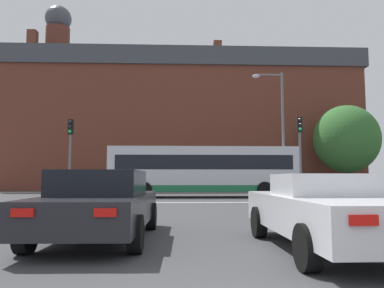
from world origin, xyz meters
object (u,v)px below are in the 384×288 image
object	(u,v)px
traffic_light_near_right	(300,145)
pedestrian_walking_east	(309,181)
bus_crossing_lead	(203,170)
traffic_light_far_right	(252,161)
pedestrian_walking_west	(102,180)
car_saloon_left	(101,204)
street_lamp_junction	(278,122)
traffic_light_near_left	(70,146)
pedestrian_waiting	(291,179)
car_roadster_right	(328,211)

from	to	relation	value
traffic_light_near_right	pedestrian_walking_east	xyz separation A→B (m)	(4.94, 12.63, -2.04)
bus_crossing_lead	traffic_light_far_right	distance (m)	8.96
bus_crossing_lead	pedestrian_walking_west	distance (m)	11.64
car_saloon_left	traffic_light_far_right	size ratio (longest dim) A/B	1.19
traffic_light_far_right	street_lamp_junction	world-z (taller)	street_lamp_junction
bus_crossing_lead	traffic_light_near_left	distance (m)	8.68
traffic_light_far_right	pedestrian_waiting	world-z (taller)	traffic_light_far_right
traffic_light_far_right	traffic_light_near_left	distance (m)	17.04
street_lamp_junction	traffic_light_near_left	bearing A→B (deg)	-163.59
pedestrian_walking_west	car_roadster_right	bearing A→B (deg)	27.38
pedestrian_walking_east	pedestrian_walking_west	distance (m)	17.94
car_roadster_right	traffic_light_near_left	size ratio (longest dim) A/B	1.08
bus_crossing_lead	pedestrian_walking_east	xyz separation A→B (m)	(9.77, 7.85, -0.77)
car_roadster_right	bus_crossing_lead	xyz separation A→B (m)	(-0.90, 17.89, 1.05)
street_lamp_junction	pedestrian_walking_west	size ratio (longest dim) A/B	4.58
traffic_light_near_left	pedestrian_walking_west	bearing A→B (deg)	93.61
traffic_light_near_left	bus_crossing_lead	bearing A→B (deg)	31.11
traffic_light_far_right	street_lamp_junction	distance (m)	8.67
bus_crossing_lead	street_lamp_junction	bearing A→B (deg)	79.59
street_lamp_junction	pedestrian_walking_east	bearing A→B (deg)	60.11
car_saloon_left	pedestrian_walking_west	size ratio (longest dim) A/B	2.69
traffic_light_far_right	pedestrian_walking_west	size ratio (longest dim) A/B	2.27
pedestrian_walking_west	traffic_light_near_right	bearing A→B (deg)	53.13
car_roadster_right	pedestrian_walking_west	world-z (taller)	pedestrian_walking_west
car_roadster_right	bus_crossing_lead	size ratio (longest dim) A/B	0.39
bus_crossing_lead	pedestrian_walking_west	world-z (taller)	bus_crossing_lead
traffic_light_near_right	traffic_light_far_right	bearing A→B (deg)	90.26
traffic_light_near_right	pedestrian_walking_east	size ratio (longest dim) A/B	2.73
traffic_light_far_right	pedestrian_walking_east	distance (m)	5.30
street_lamp_junction	pedestrian_waiting	bearing A→B (deg)	68.20
street_lamp_junction	pedestrian_walking_west	world-z (taller)	street_lamp_junction
traffic_light_far_right	pedestrian_walking_west	bearing A→B (deg)	176.69
car_saloon_left	traffic_light_near_left	bearing A→B (deg)	109.81
car_saloon_left	traffic_light_near_left	xyz separation A→B (m)	(-4.10, 12.17, 2.18)
bus_crossing_lead	car_saloon_left	bearing A→B (deg)	-11.12
traffic_light_far_right	pedestrian_walking_east	bearing A→B (deg)	3.74
car_saloon_left	pedestrian_waiting	size ratio (longest dim) A/B	2.54
bus_crossing_lead	pedestrian_waiting	distance (m)	11.11
bus_crossing_lead	pedestrian_walking_west	xyz separation A→B (m)	(-8.17, 8.27, -0.69)
bus_crossing_lead	traffic_light_near_left	bearing A→B (deg)	-58.89
traffic_light_near_left	traffic_light_near_right	bearing A→B (deg)	-1.60
bus_crossing_lead	traffic_light_near_left	size ratio (longest dim) A/B	2.78
traffic_light_near_left	pedestrian_walking_west	xyz separation A→B (m)	(-0.80, 12.71, -1.87)
car_roadster_right	traffic_light_near_left	world-z (taller)	traffic_light_near_left
pedestrian_waiting	car_roadster_right	bearing A→B (deg)	109.35
car_roadster_right	pedestrian_walking_east	distance (m)	27.22
traffic_light_near_right	pedestrian_waiting	xyz separation A→B (m)	(3.30, 12.34, -1.88)
car_saloon_left	pedestrian_walking_east	xyz separation A→B (m)	(13.03, 24.46, 0.23)
car_roadster_right	pedestrian_walking_east	xyz separation A→B (m)	(8.87, 25.73, 0.28)
car_roadster_right	traffic_light_near_right	distance (m)	13.87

